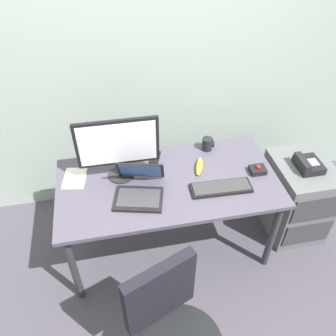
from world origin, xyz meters
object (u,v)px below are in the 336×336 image
object	(u,v)px
desk_phone	(308,164)
paper_notepad	(75,178)
coffee_mug	(208,144)
file_cabinet	(296,197)
trackball_mouse	(258,170)
banana	(199,166)
laptop	(139,188)
monitor_main	(118,146)
keyboard	(221,188)
cell_phone	(155,157)

from	to	relation	value
desk_phone	paper_notepad	size ratio (longest dim) A/B	0.96
desk_phone	coffee_mug	xyz separation A→B (m)	(-0.68, 0.31, 0.06)
file_cabinet	paper_notepad	xyz separation A→B (m)	(-1.68, 0.15, 0.38)
trackball_mouse	banana	xyz separation A→B (m)	(-0.39, 0.12, -0.00)
laptop	trackball_mouse	world-z (taller)	laptop
laptop	banana	bearing A→B (deg)	20.51
laptop	banana	distance (m)	0.48
file_cabinet	paper_notepad	world-z (taller)	paper_notepad
banana	paper_notepad	bearing A→B (deg)	175.94
monitor_main	keyboard	bearing A→B (deg)	-22.37
paper_notepad	monitor_main	bearing A→B (deg)	-5.52
keyboard	cell_phone	distance (m)	0.56
keyboard	trackball_mouse	size ratio (longest dim) A/B	3.77
trackball_mouse	cell_phone	bearing A→B (deg)	156.56
banana	file_cabinet	bearing A→B (deg)	-6.33
desk_phone	file_cabinet	bearing A→B (deg)	63.22
desk_phone	monitor_main	size ratio (longest dim) A/B	0.37
file_cabinet	desk_phone	bearing A→B (deg)	-116.78
monitor_main	trackball_mouse	world-z (taller)	monitor_main
coffee_mug	cell_phone	xyz separation A→B (m)	(-0.41, -0.03, -0.04)
banana	desk_phone	bearing A→B (deg)	-7.56
desk_phone	monitor_main	world-z (taller)	monitor_main
file_cabinet	keyboard	world-z (taller)	keyboard
keyboard	laptop	distance (m)	0.55
keyboard	banana	world-z (taller)	banana
trackball_mouse	paper_notepad	distance (m)	1.28
laptop	banana	world-z (taller)	laptop
keyboard	paper_notepad	world-z (taller)	keyboard
file_cabinet	monitor_main	world-z (taller)	monitor_main
file_cabinet	laptop	xyz separation A→B (m)	(-1.25, -0.08, 0.42)
trackball_mouse	paper_notepad	bearing A→B (deg)	171.88
coffee_mug	paper_notepad	bearing A→B (deg)	-171.90
file_cabinet	banana	world-z (taller)	banana
file_cabinet	laptop	bearing A→B (deg)	-176.34
keyboard	trackball_mouse	distance (m)	0.33
desk_phone	banana	world-z (taller)	desk_phone
trackball_mouse	laptop	bearing A→B (deg)	-176.59
laptop	coffee_mug	distance (m)	0.68
keyboard	coffee_mug	world-z (taller)	coffee_mug
coffee_mug	trackball_mouse	bearing A→B (deg)	-49.51
desk_phone	keyboard	bearing A→B (deg)	-169.69
cell_phone	laptop	bearing A→B (deg)	-95.91
file_cabinet	trackball_mouse	world-z (taller)	trackball_mouse
paper_notepad	trackball_mouse	bearing A→B (deg)	-8.12
paper_notepad	desk_phone	bearing A→B (deg)	-5.73
laptop	coffee_mug	bearing A→B (deg)	33.17
laptop	paper_notepad	size ratio (longest dim) A/B	1.88
file_cabinet	monitor_main	bearing A→B (deg)	174.94
file_cabinet	paper_notepad	distance (m)	1.73
coffee_mug	banana	bearing A→B (deg)	-120.10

